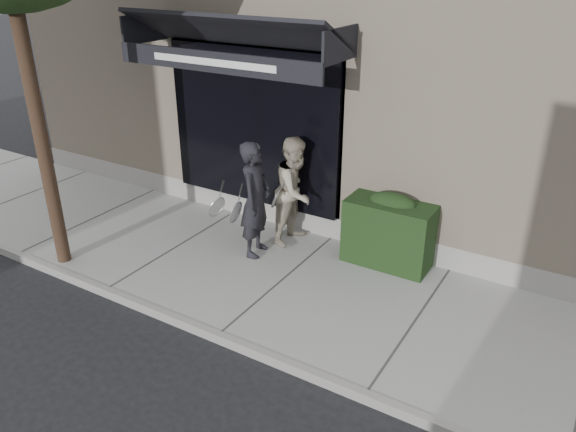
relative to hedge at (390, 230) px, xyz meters
The scene contains 7 objects.
ground 1.79m from the hedge, 131.35° to the right, with size 80.00×80.00×0.00m, color black.
sidewalk 1.77m from the hedge, 131.35° to the right, with size 20.00×3.00×0.12m, color gray.
curb 3.07m from the hedge, 111.45° to the right, with size 20.00×0.10×0.14m, color gray.
building_facade 4.39m from the hedge, 106.65° to the left, with size 14.30×8.04×5.64m.
hedge is the anchor object (origin of this frame).
pedestrian_front 2.08m from the hedge, 156.81° to the right, with size 0.80×0.96×1.83m.
pedestrian_back 1.62m from the hedge, behind, with size 0.72×0.90×1.76m.
Camera 1 is at (3.70, -5.98, 4.44)m, focal length 35.00 mm.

